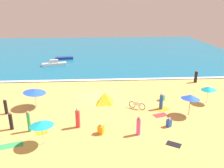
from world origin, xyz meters
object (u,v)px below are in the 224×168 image
at_px(beach_tent, 105,98).
at_px(beachgoer_11, 6,107).
at_px(beach_umbrella_2, 209,88).
at_px(beach_umbrella_3, 191,97).
at_px(beachgoer_0, 101,129).
at_px(beachgoer_10, 169,123).
at_px(beachgoer_12, 78,118).
at_px(beachgoer_9, 163,97).
at_px(small_boat_1, 54,64).
at_px(beachgoer_8, 29,122).
at_px(small_boat_0, 64,58).
at_px(beachgoer_5, 138,126).
at_px(beachgoer_4, 161,102).
at_px(beach_umbrella_0, 35,91).
at_px(beachgoer_7, 11,121).
at_px(beach_umbrella_1, 41,123).

distance_m(beach_tent, beachgoer_11, 9.94).
relative_size(beach_umbrella_2, beachgoer_11, 1.30).
height_order(beach_umbrella_3, beachgoer_0, beach_umbrella_3).
relative_size(beachgoer_10, beachgoer_12, 0.50).
height_order(beachgoer_9, small_boat_1, small_boat_1).
relative_size(beachgoer_0, beachgoer_9, 1.12).
xyz_separation_m(beachgoer_10, beachgoer_11, (-15.14, 3.47, 0.39)).
relative_size(beachgoer_8, beachgoer_11, 1.14).
distance_m(small_boat_0, small_boat_1, 4.98).
distance_m(beachgoer_8, beachgoer_10, 11.98).
distance_m(beach_umbrella_2, beachgoer_5, 10.48).
bearing_deg(beach_tent, beachgoer_4, -18.22).
distance_m(beach_umbrella_0, beachgoer_7, 4.74).
relative_size(beach_umbrella_3, beachgoer_0, 2.74).
relative_size(beachgoer_11, small_boat_0, 0.48).
height_order(beach_umbrella_1, beachgoer_0, beach_umbrella_1).
xyz_separation_m(beach_umbrella_0, beach_tent, (7.22, 0.52, -1.13)).
distance_m(beach_umbrella_2, beachgoer_9, 4.91).
height_order(beach_umbrella_0, beach_umbrella_1, beach_umbrella_0).
xyz_separation_m(beach_umbrella_3, beachgoer_12, (-10.58, -1.74, -1.04)).
distance_m(beachgoer_7, beachgoer_10, 13.62).
distance_m(beach_umbrella_3, beachgoer_10, 3.71).
height_order(beach_umbrella_0, small_boat_0, beach_umbrella_0).
bearing_deg(beach_tent, beachgoer_12, -116.63).
xyz_separation_m(beach_tent, beachgoer_0, (-0.56, -6.26, -0.22)).
bearing_deg(small_boat_1, beachgoer_7, -90.05).
height_order(beachgoer_8, small_boat_1, beachgoer_8).
bearing_deg(beach_tent, beachgoer_9, 3.09).
bearing_deg(beachgoer_10, beachgoer_8, -179.93).
relative_size(beachgoer_8, small_boat_0, 0.54).
relative_size(beachgoer_9, beachgoer_11, 0.51).
bearing_deg(beach_umbrella_2, small_boat_0, 129.71).
bearing_deg(beachgoer_4, beach_umbrella_2, 12.70).
bearing_deg(beachgoer_7, beachgoer_0, -8.91).
xyz_separation_m(beachgoer_0, beachgoer_8, (-6.00, 0.76, 0.51)).
xyz_separation_m(beach_umbrella_1, beach_umbrella_3, (13.03, 4.16, 0.09)).
relative_size(beach_umbrella_0, beach_umbrella_1, 1.06).
distance_m(beachgoer_0, beachgoer_12, 2.35).
relative_size(beach_tent, beachgoer_7, 1.53).
relative_size(beach_umbrella_0, beach_umbrella_3, 0.93).
distance_m(beach_umbrella_1, beachgoer_12, 3.58).
relative_size(beach_umbrella_0, small_boat_1, 0.57).
relative_size(beachgoer_10, small_boat_1, 0.21).
height_order(beach_umbrella_1, beach_umbrella_2, beach_umbrella_1).
bearing_deg(beachgoer_10, beachgoer_4, 85.98).
height_order(beach_umbrella_0, beachgoer_8, beach_umbrella_0).
distance_m(beach_umbrella_1, beachgoer_11, 7.31).
bearing_deg(beachgoer_0, small_boat_1, 108.60).
relative_size(beachgoer_5, small_boat_0, 0.47).
bearing_deg(beach_umbrella_0, beachgoer_4, -5.95).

